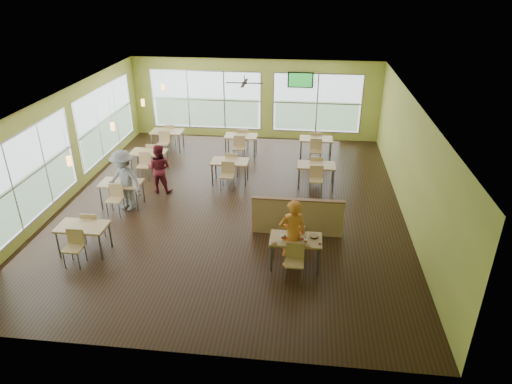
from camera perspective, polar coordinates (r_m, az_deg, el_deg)
room at (r=13.13m, az=-3.17°, el=4.82°), size 12.00×12.04×3.20m
window_bays at (r=16.59m, az=-10.56°, el=8.59°), size 9.24×10.24×2.38m
main_table at (r=10.72m, az=4.98°, el=-6.36°), size 1.22×1.52×0.87m
half_wall_divider at (r=12.02m, az=5.20°, el=-3.08°), size 2.40×0.14×1.04m
dining_tables at (r=15.24m, az=-5.94°, el=3.92°), size 6.92×8.72×0.87m
pendant_lights at (r=14.32m, az=-15.70°, el=9.35°), size 0.11×7.31×0.86m
ceiling_fan at (r=15.57m, az=-1.45°, el=13.48°), size 1.25×1.25×0.29m
tv_backwall at (r=18.36m, az=5.58°, el=13.77°), size 1.00×0.07×0.60m
man_plaid at (r=10.57m, az=4.58°, el=-5.27°), size 0.73×0.57×1.75m
patron_maroon at (r=14.50m, az=-12.02°, el=2.89°), size 0.80×0.65×1.56m
patron_grey at (r=13.58m, az=-16.16°, el=1.40°), size 1.36×1.09×1.84m
cup_blue at (r=10.56m, az=3.35°, el=-5.61°), size 0.10×0.10×0.36m
cup_yellow at (r=10.55m, az=3.98°, el=-5.65°), size 0.10×0.10×0.38m
cup_red_near at (r=10.56m, az=5.80°, el=-5.77°), size 0.09×0.09×0.32m
cup_red_far at (r=10.47m, az=6.22°, el=-6.11°), size 0.08×0.08×0.30m
food_basket at (r=10.73m, az=7.25°, el=-5.50°), size 0.21×0.21×0.05m
ketchup_cup at (r=10.51m, az=7.98°, el=-6.41°), size 0.06×0.06×0.03m
wrapper_left at (r=10.43m, az=2.29°, el=-6.40°), size 0.19×0.18×0.04m
wrapper_mid at (r=10.80m, az=5.57°, el=-5.22°), size 0.21×0.19×0.05m
wrapper_right at (r=10.39m, az=6.43°, el=-6.68°), size 0.18×0.17×0.04m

